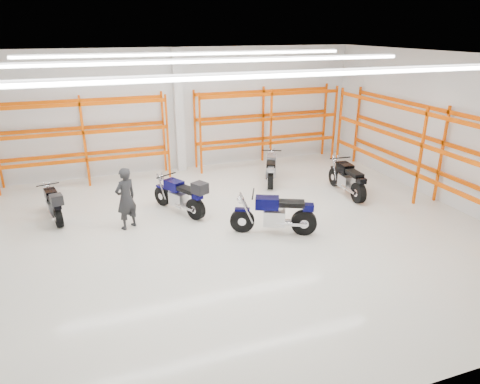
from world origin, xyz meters
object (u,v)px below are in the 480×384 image
object	(u,v)px
motorcycle_main	(277,215)
motorcycle_back_c	(271,169)
motorcycle_back_b	(182,196)
motorcycle_back_d	(348,180)
motorcycle_back_a	(54,205)
standing_man	(126,198)
structural_column	(179,111)

from	to	relation	value
motorcycle_main	motorcycle_back_c	size ratio (longest dim) A/B	1.10
motorcycle_back_b	motorcycle_back_d	size ratio (longest dim) A/B	0.92
motorcycle_main	motorcycle_back_a	xyz separation A→B (m)	(-5.59, 2.85, -0.05)
standing_man	structural_column	distance (m)	5.41
motorcycle_back_b	motorcycle_back_c	bearing A→B (deg)	24.96
motorcycle_main	motorcycle_back_a	size ratio (longest dim) A/B	1.11
motorcycle_back_a	motorcycle_back_c	xyz separation A→B (m)	(7.03, 0.90, 0.00)
motorcycle_back_a	structural_column	size ratio (longest dim) A/B	0.43
motorcycle_main	structural_column	world-z (taller)	structural_column
standing_man	motorcycle_back_b	bearing A→B (deg)	162.31
motorcycle_back_c	motorcycle_back_a	bearing A→B (deg)	-172.74
motorcycle_back_d	motorcycle_back_c	bearing A→B (deg)	133.86
motorcycle_main	motorcycle_back_d	distance (m)	3.77
standing_man	structural_column	bearing A→B (deg)	-150.71
motorcycle_back_d	motorcycle_back_a	bearing A→B (deg)	173.26
motorcycle_main	standing_man	xyz separation A→B (m)	(-3.69, 1.68, 0.33)
motorcycle_main	motorcycle_back_a	bearing A→B (deg)	153.01
motorcycle_back_a	motorcycle_back_b	world-z (taller)	motorcycle_back_b
motorcycle_back_b	motorcycle_back_d	distance (m)	5.40
motorcycle_main	motorcycle_back_b	distance (m)	2.96
motorcycle_main	motorcycle_back_d	world-z (taller)	motorcycle_main
motorcycle_back_a	motorcycle_back_d	distance (m)	8.97
motorcycle_back_b	motorcycle_main	bearing A→B (deg)	-45.34
motorcycle_main	motorcycle_back_c	world-z (taller)	motorcycle_main
motorcycle_main	standing_man	distance (m)	4.07
motorcycle_back_c	motorcycle_back_d	distance (m)	2.70
motorcycle_back_b	motorcycle_back_c	xyz separation A→B (m)	(3.52, 1.64, -0.07)
motorcycle_back_a	motorcycle_back_c	bearing A→B (deg)	7.26
motorcycle_back_c	standing_man	size ratio (longest dim) A/B	1.14
motorcycle_back_a	motorcycle_back_d	xyz separation A→B (m)	(8.91, -1.05, 0.04)
motorcycle_back_b	motorcycle_back_d	xyz separation A→B (m)	(5.39, -0.31, -0.03)
motorcycle_back_c	standing_man	bearing A→B (deg)	-158.14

